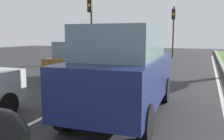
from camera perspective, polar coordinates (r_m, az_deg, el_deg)
name	(u,v)px	position (r m, az deg, el deg)	size (l,w,h in m)	color
ground_plane	(133,81)	(11.18, 4.94, -2.52)	(60.00, 60.00, 0.00)	#2D2D30
lane_line_center	(119,80)	(11.39, 1.56, -2.28)	(0.12, 32.00, 0.01)	silver
lane_line_right_edge	(219,87)	(10.77, 23.69, -3.57)	(0.12, 32.00, 0.01)	silver
car_suv_ahead	(124,70)	(6.28, 2.76, -0.03)	(2.10, 4.56, 2.28)	navy
car_hatchback_far	(80,61)	(11.48, -7.57, 2.17)	(1.80, 3.74, 1.78)	brown
traffic_light_overhead_left	(91,18)	(17.29, -4.99, 11.89)	(0.32, 0.50, 4.67)	#2D2D2D
traffic_light_far_median	(173,23)	(23.08, 14.12, 10.52)	(0.32, 0.50, 4.63)	#2D2D2D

